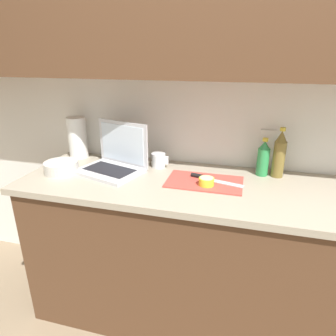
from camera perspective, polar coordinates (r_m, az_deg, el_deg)
name	(u,v)px	position (r m, az deg, el deg)	size (l,w,h in m)	color
ground_plane	(220,318)	(2.12, 9.87, -26.26)	(12.00, 12.00, 0.00)	#847056
wall_back	(244,50)	(1.70, 14.24, 20.88)	(5.20, 0.38, 2.60)	white
counter_unit	(229,257)	(1.81, 11.49, -16.35)	(2.29, 0.65, 0.89)	brown
laptop	(115,160)	(1.79, -10.07, 1.57)	(0.42, 0.36, 0.28)	silver
cutting_board	(204,182)	(1.62, 6.95, -2.65)	(0.40, 0.24, 0.01)	#D1473D
knife	(207,178)	(1.64, 7.52, -1.91)	(0.29, 0.10, 0.02)	silver
lemon_half_cut	(206,181)	(1.57, 7.34, -2.55)	(0.08, 0.08, 0.04)	yellow
bottle_green_soda	(279,155)	(1.76, 20.44, 2.41)	(0.07, 0.07, 0.28)	olive
bottle_oil_tall	(263,159)	(1.76, 17.67, 1.73)	(0.07, 0.07, 0.22)	#2D934C
measuring_cup	(159,160)	(1.82, -1.80, 1.50)	(0.11, 0.09, 0.09)	silver
bowl_white	(61,167)	(1.84, -19.65, 0.14)	(0.19, 0.19, 0.07)	beige
paper_towel_roll	(77,138)	(2.06, -16.87, 5.58)	(0.12, 0.12, 0.27)	white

